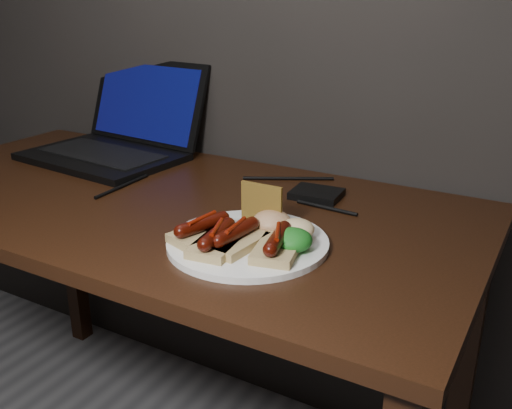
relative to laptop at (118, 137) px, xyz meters
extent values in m
cube|color=black|center=(0.32, -0.22, -0.07)|extent=(1.40, 0.70, 0.03)
cube|color=black|center=(-0.33, 0.08, -0.44)|extent=(0.05, 0.05, 0.72)
cube|color=black|center=(0.97, 0.08, -0.44)|extent=(0.05, 0.05, 0.72)
cube|color=black|center=(-0.01, -0.06, -0.04)|extent=(0.43, 0.31, 0.02)
cube|color=black|center=(-0.01, -0.06, -0.03)|extent=(0.36, 0.18, 0.00)
cube|color=black|center=(0.01, 0.12, 0.08)|extent=(0.41, 0.13, 0.23)
cube|color=#100853|center=(0.01, 0.12, 0.08)|extent=(0.37, 0.11, 0.20)
cube|color=black|center=(0.62, -0.04, -0.04)|extent=(0.11, 0.09, 0.02)
cylinder|color=black|center=(0.20, -0.21, -0.05)|extent=(0.01, 0.18, 0.01)
cylinder|color=black|center=(0.51, 0.03, -0.05)|extent=(0.20, 0.11, 0.01)
cylinder|color=black|center=(0.67, -0.10, -0.05)|extent=(0.14, 0.02, 0.01)
cylinder|color=black|center=(-0.19, -0.08, -0.05)|extent=(0.04, 0.20, 0.01)
cylinder|color=white|center=(0.62, -0.34, -0.04)|extent=(0.34, 0.34, 0.01)
cube|color=#D1BC7A|center=(0.54, -0.38, -0.03)|extent=(0.10, 0.13, 0.02)
cylinder|color=#450D04|center=(0.54, -0.38, -0.01)|extent=(0.05, 0.10, 0.02)
sphere|color=#450D04|center=(0.53, -0.42, -0.01)|extent=(0.03, 0.02, 0.02)
sphere|color=#450D04|center=(0.56, -0.33, -0.01)|extent=(0.03, 0.02, 0.02)
cylinder|color=#671204|center=(0.54, -0.38, 0.00)|extent=(0.02, 0.07, 0.01)
cube|color=#D1BC7A|center=(0.61, -0.38, -0.03)|extent=(0.08, 0.12, 0.02)
cylinder|color=#450D04|center=(0.61, -0.38, -0.01)|extent=(0.04, 0.10, 0.02)
sphere|color=#450D04|center=(0.61, -0.42, -0.01)|extent=(0.03, 0.02, 0.02)
sphere|color=#450D04|center=(0.62, -0.33, -0.01)|extent=(0.03, 0.02, 0.02)
cylinder|color=#671204|center=(0.61, -0.38, 0.00)|extent=(0.01, 0.07, 0.01)
cube|color=#D1BC7A|center=(0.69, -0.36, -0.03)|extent=(0.09, 0.13, 0.02)
cylinder|color=#450D04|center=(0.69, -0.36, -0.01)|extent=(0.05, 0.10, 0.02)
sphere|color=#450D04|center=(0.70, -0.41, -0.01)|extent=(0.03, 0.02, 0.02)
sphere|color=#450D04|center=(0.68, -0.32, -0.01)|extent=(0.03, 0.02, 0.02)
cylinder|color=#671204|center=(0.69, -0.36, 0.00)|extent=(0.04, 0.07, 0.01)
cube|color=#D1BC7A|center=(0.59, -0.40, -0.03)|extent=(0.08, 0.12, 0.02)
cylinder|color=#450D04|center=(0.59, -0.40, -0.01)|extent=(0.04, 0.10, 0.02)
sphere|color=#450D04|center=(0.60, -0.45, -0.01)|extent=(0.03, 0.02, 0.02)
sphere|color=#450D04|center=(0.58, -0.35, -0.01)|extent=(0.03, 0.02, 0.02)
cylinder|color=#671204|center=(0.59, -0.40, 0.00)|extent=(0.03, 0.07, 0.01)
cube|color=olive|center=(0.61, -0.27, 0.00)|extent=(0.08, 0.01, 0.08)
ellipsoid|color=#145B12|center=(0.71, -0.34, -0.02)|extent=(0.07, 0.07, 0.04)
ellipsoid|color=#AA3211|center=(0.64, -0.28, -0.02)|extent=(0.07, 0.07, 0.04)
ellipsoid|color=beige|center=(0.69, -0.29, -0.02)|extent=(0.06, 0.06, 0.04)
camera|label=1|loc=(1.09, -1.15, 0.39)|focal=40.00mm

